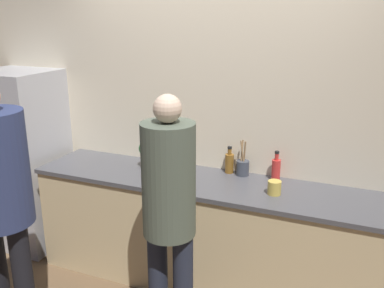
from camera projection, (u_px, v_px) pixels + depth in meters
wall_back at (217, 120)px, 3.48m from camera, size 5.20×0.06×2.60m
counter at (202, 231)px, 3.45m from camera, size 2.74×0.66×0.90m
refrigerator at (24, 160)px, 3.98m from camera, size 0.67×0.64×1.65m
person_center at (169, 206)px, 2.63m from camera, size 0.33×0.33×1.69m
fruit_bowl at (167, 173)px, 3.35m from camera, size 0.29×0.29×0.11m
utensil_crock at (243, 167)px, 3.39m from camera, size 0.10×0.10×0.29m
bottle_amber at (229, 162)px, 3.44m from camera, size 0.07×0.07×0.22m
bottle_red at (276, 169)px, 3.28m from camera, size 0.07×0.07×0.24m
cup_yellow at (274, 188)px, 3.03m from camera, size 0.10×0.10×0.10m
potted_plant at (147, 153)px, 3.55m from camera, size 0.13×0.13×0.23m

